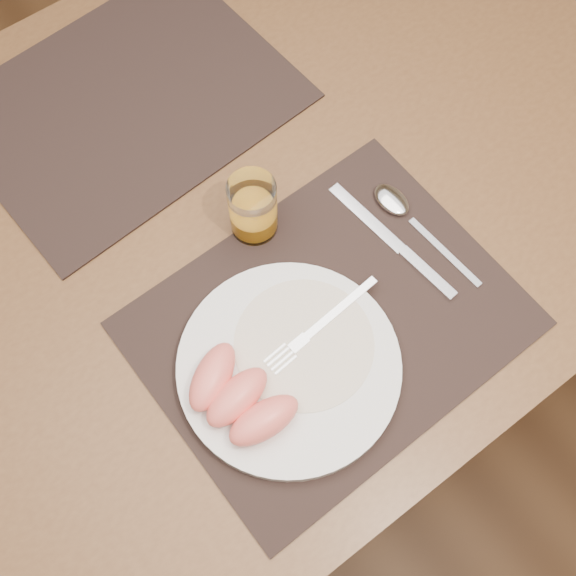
# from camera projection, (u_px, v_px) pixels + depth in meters

# --- Properties ---
(ground) EXTENTS (5.00, 5.00, 0.00)m
(ground) POSITION_uv_depth(u_px,v_px,m) (246.00, 372.00, 1.65)
(ground) COLOR #56361D
(ground) RESTS_ON ground
(table) EXTENTS (1.40, 0.90, 0.75)m
(table) POSITION_uv_depth(u_px,v_px,m) (221.00, 238.00, 1.04)
(table) COLOR brown
(table) RESTS_ON ground
(placemat_near) EXTENTS (0.46, 0.36, 0.00)m
(placemat_near) POSITION_uv_depth(u_px,v_px,m) (329.00, 323.00, 0.90)
(placemat_near) COLOR black
(placemat_near) RESTS_ON table
(placemat_far) EXTENTS (0.47, 0.38, 0.00)m
(placemat_far) POSITION_uv_depth(u_px,v_px,m) (127.00, 103.00, 1.03)
(placemat_far) COLOR black
(placemat_far) RESTS_ON table
(plate) EXTENTS (0.27, 0.27, 0.02)m
(plate) POSITION_uv_depth(u_px,v_px,m) (289.00, 367.00, 0.87)
(plate) COLOR white
(plate) RESTS_ON placemat_near
(plate_dressing) EXTENTS (0.17, 0.17, 0.00)m
(plate_dressing) POSITION_uv_depth(u_px,v_px,m) (304.00, 344.00, 0.87)
(plate_dressing) COLOR white
(plate_dressing) RESTS_ON plate
(fork) EXTENTS (0.18, 0.03, 0.00)m
(fork) POSITION_uv_depth(u_px,v_px,m) (314.00, 331.00, 0.87)
(fork) COLOR silver
(fork) RESTS_ON plate
(knife) EXTENTS (0.04, 0.22, 0.01)m
(knife) POSITION_uv_depth(u_px,v_px,m) (402.00, 250.00, 0.94)
(knife) COLOR silver
(knife) RESTS_ON placemat_near
(spoon) EXTENTS (0.04, 0.19, 0.01)m
(spoon) POSITION_uv_depth(u_px,v_px,m) (399.00, 207.00, 0.96)
(spoon) COLOR silver
(spoon) RESTS_ON placemat_near
(juice_glass) EXTENTS (0.06, 0.06, 0.09)m
(juice_glass) POSITION_uv_depth(u_px,v_px,m) (253.00, 209.00, 0.91)
(juice_glass) COLOR white
(juice_glass) RESTS_ON placemat_near
(grapefruit_wedges) EXTENTS (0.11, 0.14, 0.04)m
(grapefruit_wedges) POSITION_uv_depth(u_px,v_px,m) (238.00, 398.00, 0.82)
(grapefruit_wedges) COLOR #FF7A68
(grapefruit_wedges) RESTS_ON plate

